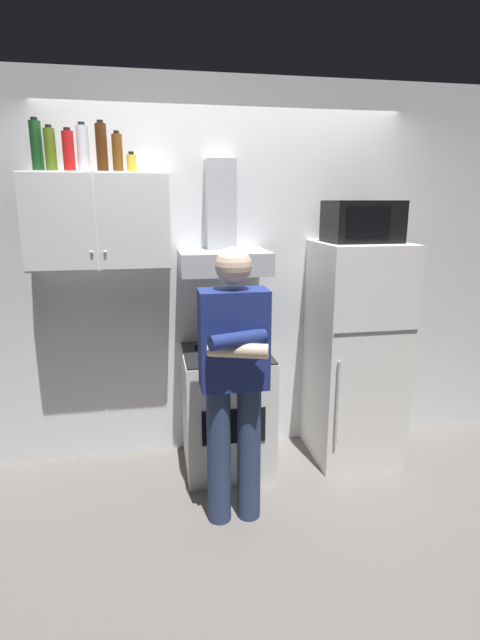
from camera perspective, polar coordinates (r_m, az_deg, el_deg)
The scene contains 16 objects.
ground_plane at distance 3.44m, azimuth 0.00°, elevation -18.94°, with size 7.00×7.00×0.00m, color slate.
back_wall_tiled at distance 3.52m, azimuth -1.76°, elevation 5.50°, with size 4.80×0.10×2.70m, color white.
upper_cabinet at distance 3.23m, azimuth -16.56°, elevation 11.32°, with size 0.90×0.37×0.60m.
stove_oven at distance 3.44m, azimuth -1.59°, elevation -10.71°, with size 0.60×0.62×0.87m.
range_hood at distance 3.26m, azimuth -2.08°, elevation 9.21°, with size 0.60×0.44×0.75m.
refrigerator at distance 3.56m, azimuth 13.68°, elevation -3.88°, with size 0.60×0.62×1.60m.
microwave at distance 3.42m, azimuth 14.47°, elevation 11.40°, with size 0.48×0.37×0.28m.
person_standing at distance 2.70m, azimuth -0.74°, elevation -7.05°, with size 0.38×0.33×1.64m.
cooking_pot at distance 3.17m, azimuth 1.00°, elevation -3.13°, with size 0.30×0.20×0.12m.
bottle_vodka_clear at distance 3.26m, azimuth -18.35°, elevation 18.98°, with size 0.07×0.07×0.29m.
bottle_spice_jar at distance 3.26m, azimuth -12.90°, elevation 17.87°, with size 0.06×0.06×0.13m.
bottle_olive_oil at distance 3.27m, azimuth -21.85°, elevation 18.48°, with size 0.07×0.07×0.27m.
bottle_rum_dark at distance 3.23m, azimuth -16.31°, elevation 19.27°, with size 0.07×0.07×0.31m.
bottle_soda_red at distance 3.25m, azimuth -19.93°, elevation 18.55°, with size 0.07×0.07×0.26m.
bottle_wine_green at distance 3.34m, azimuth -23.28°, elevation 18.65°, with size 0.07×0.07×0.32m.
bottle_beer_brown at distance 3.26m, azimuth -14.52°, elevation 18.85°, with size 0.07×0.07×0.25m.
Camera 1 is at (-0.52, -2.84, 1.87)m, focal length 26.61 mm.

